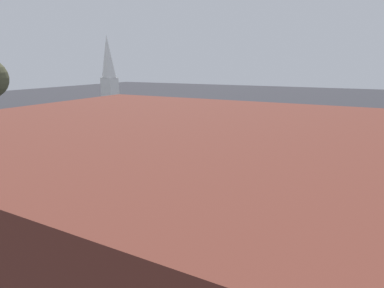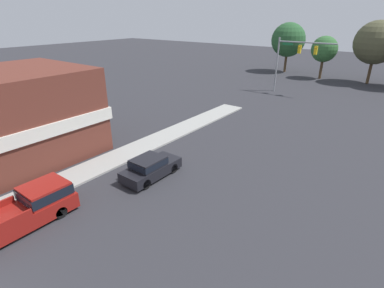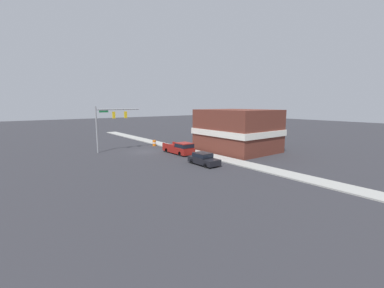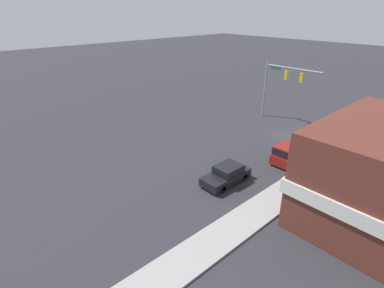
% 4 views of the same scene
% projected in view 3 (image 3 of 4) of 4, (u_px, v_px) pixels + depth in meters
% --- Properties ---
extents(ground_plane, '(200.00, 200.00, 0.00)m').
position_uv_depth(ground_plane, '(145.00, 152.00, 39.86)').
color(ground_plane, '#2D2D33').
extents(sidewalk_curb, '(2.40, 60.00, 0.14)m').
position_uv_depth(sidewalk_curb, '(175.00, 148.00, 43.28)').
color(sidewalk_curb, '#9E9E99').
rests_on(sidewalk_curb, ground).
extents(near_signal_assembly, '(7.10, 0.49, 7.01)m').
position_uv_depth(near_signal_assembly, '(110.00, 119.00, 39.54)').
color(near_signal_assembly, gray).
rests_on(near_signal_assembly, ground).
extents(car_lead, '(1.80, 4.23, 1.46)m').
position_uv_depth(car_lead, '(203.00, 159.00, 31.24)').
color(car_lead, black).
rests_on(car_lead, ground).
extents(pickup_truck_parked, '(2.00, 5.76, 1.79)m').
position_uv_depth(pickup_truck_parked, '(180.00, 148.00, 37.92)').
color(pickup_truck_parked, black).
rests_on(pickup_truck_parked, ground).
extents(construction_barrel, '(0.61, 0.61, 1.02)m').
position_uv_depth(construction_barrel, '(154.00, 143.00, 45.27)').
color(construction_barrel, orange).
rests_on(construction_barrel, ground).
extents(corner_brick_building, '(9.46, 11.38, 6.48)m').
position_uv_depth(corner_brick_building, '(237.00, 131.00, 40.25)').
color(corner_brick_building, brown).
rests_on(corner_brick_building, ground).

